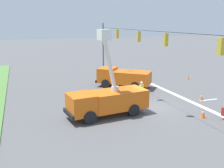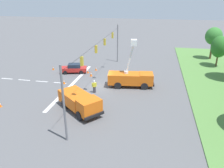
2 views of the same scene
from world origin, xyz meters
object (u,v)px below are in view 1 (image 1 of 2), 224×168
utility_truck_bucket_lift (107,99)px  traffic_cone_mid_right (202,97)px  road_worker (141,89)px  utility_truck_support_near (123,77)px  traffic_cone_foreground_right (203,113)px  traffic_cone_foreground_left (188,77)px

utility_truck_bucket_lift → traffic_cone_mid_right: bearing=-84.3°
utility_truck_bucket_lift → road_worker: 5.55m
utility_truck_bucket_lift → utility_truck_support_near: bearing=-29.7°
utility_truck_support_near → traffic_cone_mid_right: 9.00m
utility_truck_support_near → traffic_cone_foreground_right: (-11.36, -2.12, -0.79)m
utility_truck_bucket_lift → traffic_cone_foreground_right: utility_truck_bucket_lift is taller
utility_truck_support_near → traffic_cone_foreground_right: bearing=-169.4°
utility_truck_support_near → road_worker: bearing=177.6°
utility_truck_bucket_lift → traffic_cone_foreground_left: (9.36, -14.39, -1.05)m
road_worker → traffic_cone_foreground_right: size_ratio=2.20×
utility_truck_support_near → traffic_cone_foreground_left: size_ratio=9.37×
traffic_cone_foreground_right → traffic_cone_mid_right: traffic_cone_foreground_right is taller
road_worker → traffic_cone_foreground_left: (6.18, -9.85, -0.68)m
traffic_cone_foreground_right → road_worker: bearing=20.6°
utility_truck_bucket_lift → traffic_cone_foreground_left: 17.19m
utility_truck_bucket_lift → traffic_cone_foreground_right: size_ratio=8.44×
road_worker → traffic_cone_foreground_left: bearing=-57.9°
road_worker → utility_truck_support_near: bearing=-2.4°
traffic_cone_foreground_right → traffic_cone_mid_right: (4.01, -3.02, -0.05)m
utility_truck_support_near → traffic_cone_mid_right: utility_truck_support_near is taller
road_worker → utility_truck_bucket_lift: bearing=125.0°
utility_truck_support_near → traffic_cone_mid_right: (-7.34, -5.13, -0.84)m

